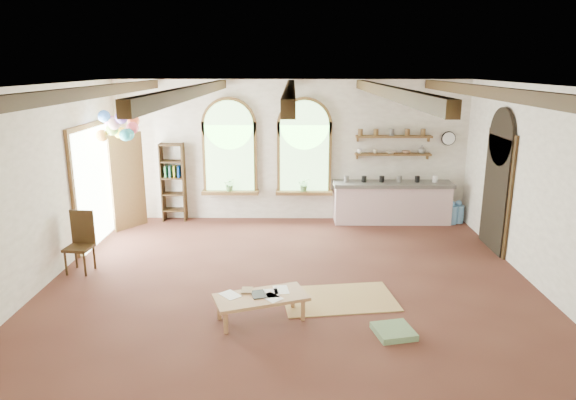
{
  "coord_description": "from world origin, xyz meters",
  "views": [
    {
      "loc": [
        0.05,
        -8.11,
        3.49
      ],
      "look_at": [
        -0.04,
        0.6,
        1.2
      ],
      "focal_mm": 32.0,
      "sensor_mm": 36.0,
      "label": 1
    }
  ],
  "objects_px": {
    "coffee_table": "(261,299)",
    "side_chair": "(80,255)",
    "balloon_cluster": "(118,126)",
    "kitchen_counter": "(392,202)"
  },
  "relations": [
    {
      "from": "kitchen_counter",
      "to": "side_chair",
      "type": "bearing_deg",
      "value": -153.42
    },
    {
      "from": "coffee_table",
      "to": "balloon_cluster",
      "type": "height_order",
      "value": "balloon_cluster"
    },
    {
      "from": "kitchen_counter",
      "to": "balloon_cluster",
      "type": "height_order",
      "value": "balloon_cluster"
    },
    {
      "from": "coffee_table",
      "to": "kitchen_counter",
      "type": "bearing_deg",
      "value": 60.18
    },
    {
      "from": "balloon_cluster",
      "to": "side_chair",
      "type": "bearing_deg",
      "value": -97.7
    },
    {
      "from": "kitchen_counter",
      "to": "balloon_cluster",
      "type": "bearing_deg",
      "value": -168.2
    },
    {
      "from": "kitchen_counter",
      "to": "side_chair",
      "type": "xyz_separation_m",
      "value": [
        -5.95,
        -2.98,
        -0.17
      ]
    },
    {
      "from": "coffee_table",
      "to": "side_chair",
      "type": "relative_size",
      "value": 1.32
    },
    {
      "from": "side_chair",
      "to": "balloon_cluster",
      "type": "bearing_deg",
      "value": 82.3
    },
    {
      "from": "coffee_table",
      "to": "side_chair",
      "type": "xyz_separation_m",
      "value": [
        -3.25,
        1.74,
        -0.02
      ]
    }
  ]
}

